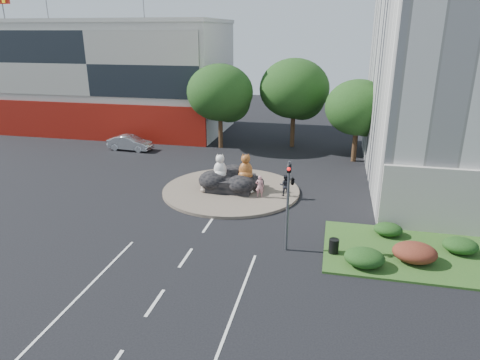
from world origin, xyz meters
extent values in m
plane|color=black|center=(0.00, 0.00, 0.00)|extent=(120.00, 120.00, 0.00)
cylinder|color=brown|center=(0.00, 10.00, 0.10)|extent=(10.00, 10.00, 0.20)
cube|color=beige|center=(-18.00, 28.00, 6.00)|extent=(25.00, 12.00, 12.00)
cube|color=maroon|center=(-18.00, 21.95, 2.00)|extent=(25.00, 0.30, 4.00)
cube|color=#B2AD9E|center=(-18.00, 21.90, 8.00)|extent=(24.00, 0.15, 6.50)
cube|color=beige|center=(-18.00, 28.00, 12.20)|extent=(25.20, 12.20, 0.40)
cylinder|color=#595B60|center=(-26.00, 28.00, 14.40)|extent=(0.10, 0.10, 4.00)
cube|color=#1F4F1A|center=(12.00, 3.00, 0.06)|extent=(10.00, 6.00, 0.12)
cylinder|color=#382314|center=(-4.00, 22.00, 1.87)|extent=(0.44, 0.44, 3.74)
ellipsoid|color=#173310|center=(-4.00, 22.00, 5.53)|extent=(6.46, 6.46, 5.49)
sphere|color=#173310|center=(-3.20, 22.50, 4.68)|extent=(4.25, 4.25, 4.25)
sphere|color=#173310|center=(-4.70, 21.70, 4.93)|extent=(3.74, 3.74, 3.74)
cylinder|color=#382314|center=(3.00, 24.00, 1.98)|extent=(0.44, 0.44, 3.96)
ellipsoid|color=#173310|center=(3.00, 24.00, 5.85)|extent=(6.84, 6.84, 5.81)
sphere|color=#173310|center=(3.80, 24.50, 4.95)|extent=(4.50, 4.50, 4.50)
sphere|color=#173310|center=(2.30, 23.70, 5.22)|extent=(3.96, 3.96, 3.96)
cylinder|color=#382314|center=(9.00, 20.00, 1.65)|extent=(0.44, 0.44, 3.30)
ellipsoid|color=#173310|center=(9.00, 20.00, 4.88)|extent=(5.70, 5.70, 4.84)
sphere|color=#173310|center=(9.80, 20.50, 4.12)|extent=(3.75, 3.75, 3.75)
sphere|color=#173310|center=(8.30, 19.70, 4.35)|extent=(3.30, 3.30, 3.30)
ellipsoid|color=#173310|center=(9.00, 1.00, 0.57)|extent=(2.00, 1.60, 0.90)
ellipsoid|color=#501F15|center=(11.50, 2.00, 0.61)|extent=(2.20, 1.76, 0.99)
ellipsoid|color=#173310|center=(14.00, 3.50, 0.53)|extent=(1.80, 1.44, 0.81)
ellipsoid|color=#173310|center=(10.50, 4.80, 0.48)|extent=(1.60, 1.28, 0.72)
cylinder|color=#595B60|center=(5.00, 2.00, 2.50)|extent=(0.14, 0.14, 5.00)
imported|color=black|center=(5.00, 2.00, 4.20)|extent=(0.21, 0.26, 1.30)
imported|color=black|center=(5.20, 2.00, 4.00)|extent=(0.26, 1.24, 0.50)
sphere|color=red|center=(5.00, 1.82, 4.65)|extent=(0.18, 0.18, 0.18)
cylinder|color=#595B60|center=(13.00, 8.00, 4.00)|extent=(0.18, 0.18, 8.00)
cylinder|color=#595B60|center=(12.00, 8.00, 8.00)|extent=(2.00, 0.12, 0.12)
cube|color=silver|center=(11.00, 8.00, 7.90)|extent=(0.50, 0.22, 0.12)
imported|color=#C68086|center=(2.33, 8.88, 0.99)|extent=(0.63, 0.46, 1.58)
imported|color=black|center=(4.00, 9.54, 0.97)|extent=(0.78, 0.63, 1.54)
imported|color=#B1B4B9|center=(-12.49, 19.10, 0.73)|extent=(4.52, 1.85, 1.46)
cylinder|color=black|center=(7.50, 2.03, 0.51)|extent=(0.64, 0.64, 0.78)
camera|label=1|loc=(7.05, -18.60, 11.19)|focal=32.00mm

